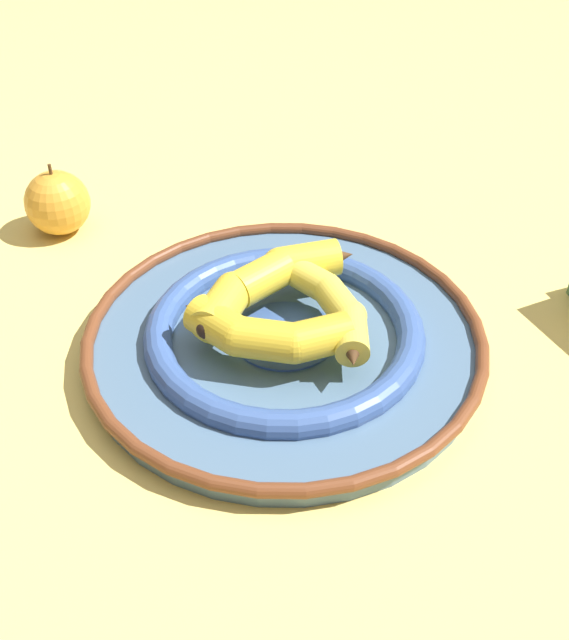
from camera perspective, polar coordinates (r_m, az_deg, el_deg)
name	(u,v)px	position (r m, az deg, el deg)	size (l,w,h in m)	color
ground_plane	(253,338)	(0.76, -2.39, -1.40)	(2.80, 2.80, 0.00)	#E5CC6B
decorative_bowl	(284,337)	(0.73, 0.00, -1.28)	(0.39, 0.39, 0.04)	slate
banana_a	(264,334)	(0.68, -1.60, -1.05)	(0.07, 0.17, 0.04)	gold
banana_b	(334,307)	(0.71, 3.78, 1.02)	(0.14, 0.12, 0.03)	yellow
banana_c	(266,280)	(0.74, -1.42, 3.07)	(0.18, 0.13, 0.04)	yellow
apple	(58,203)	(0.94, -16.91, 8.54)	(0.08, 0.08, 0.09)	gold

